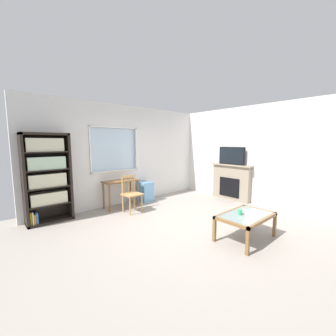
{
  "coord_description": "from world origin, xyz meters",
  "views": [
    {
      "loc": [
        -3.03,
        -2.86,
        1.72
      ],
      "look_at": [
        0.14,
        0.71,
        1.13
      ],
      "focal_mm": 22.45,
      "sensor_mm": 36.0,
      "label": 1
    }
  ],
  "objects_px": {
    "tv": "(232,156)",
    "bookshelf": "(47,175)",
    "desk_under_window": "(121,185)",
    "fireplace": "(231,182)",
    "coffee_table": "(246,218)",
    "wooden_chair": "(131,193)",
    "plastic_drawer_unit": "(145,191)",
    "sippy_cup": "(240,212)"
  },
  "relations": [
    {
      "from": "tv",
      "to": "sippy_cup",
      "type": "relative_size",
      "value": 9.21
    },
    {
      "from": "desk_under_window",
      "to": "sippy_cup",
      "type": "relative_size",
      "value": 10.2
    },
    {
      "from": "wooden_chair",
      "to": "plastic_drawer_unit",
      "type": "xyz_separation_m",
      "value": [
        0.82,
        0.56,
        -0.18
      ]
    },
    {
      "from": "desk_under_window",
      "to": "bookshelf",
      "type": "bearing_deg",
      "value": 176.35
    },
    {
      "from": "fireplace",
      "to": "tv",
      "type": "bearing_deg",
      "value": 180.0
    },
    {
      "from": "wooden_chair",
      "to": "plastic_drawer_unit",
      "type": "relative_size",
      "value": 1.58
    },
    {
      "from": "desk_under_window",
      "to": "wooden_chair",
      "type": "distance_m",
      "value": 0.53
    },
    {
      "from": "wooden_chair",
      "to": "tv",
      "type": "relative_size",
      "value": 1.09
    },
    {
      "from": "coffee_table",
      "to": "bookshelf",
      "type": "bearing_deg",
      "value": 126.85
    },
    {
      "from": "sippy_cup",
      "to": "fireplace",
      "type": "bearing_deg",
      "value": 35.03
    },
    {
      "from": "desk_under_window",
      "to": "plastic_drawer_unit",
      "type": "height_order",
      "value": "desk_under_window"
    },
    {
      "from": "desk_under_window",
      "to": "tv",
      "type": "xyz_separation_m",
      "value": [
        2.85,
        -1.51,
        0.72
      ]
    },
    {
      "from": "coffee_table",
      "to": "sippy_cup",
      "type": "distance_m",
      "value": 0.15
    },
    {
      "from": "desk_under_window",
      "to": "fireplace",
      "type": "height_order",
      "value": "fireplace"
    },
    {
      "from": "fireplace",
      "to": "coffee_table",
      "type": "distance_m",
      "value": 2.68
    },
    {
      "from": "wooden_chair",
      "to": "coffee_table",
      "type": "height_order",
      "value": "wooden_chair"
    },
    {
      "from": "fireplace",
      "to": "wooden_chair",
      "type": "bearing_deg",
      "value": 160.93
    },
    {
      "from": "coffee_table",
      "to": "desk_under_window",
      "type": "bearing_deg",
      "value": 103.33
    },
    {
      "from": "wooden_chair",
      "to": "coffee_table",
      "type": "xyz_separation_m",
      "value": [
        0.74,
        -2.62,
        -0.08
      ]
    },
    {
      "from": "bookshelf",
      "to": "sippy_cup",
      "type": "xyz_separation_m",
      "value": [
        2.34,
        -3.17,
        -0.53
      ]
    },
    {
      "from": "tv",
      "to": "coffee_table",
      "type": "xyz_separation_m",
      "value": [
        -2.11,
        -1.62,
        -0.93
      ]
    },
    {
      "from": "desk_under_window",
      "to": "tv",
      "type": "height_order",
      "value": "tv"
    },
    {
      "from": "bookshelf",
      "to": "fireplace",
      "type": "bearing_deg",
      "value": -19.5
    },
    {
      "from": "wooden_chair",
      "to": "tv",
      "type": "distance_m",
      "value": 3.14
    },
    {
      "from": "fireplace",
      "to": "tv",
      "type": "height_order",
      "value": "tv"
    },
    {
      "from": "wooden_chair",
      "to": "bookshelf",
      "type": "bearing_deg",
      "value": 159.78
    },
    {
      "from": "tv",
      "to": "bookshelf",
      "type": "bearing_deg",
      "value": 160.43
    },
    {
      "from": "fireplace",
      "to": "coffee_table",
      "type": "xyz_separation_m",
      "value": [
        -2.13,
        -1.62,
        -0.15
      ]
    },
    {
      "from": "tv",
      "to": "wooden_chair",
      "type": "bearing_deg",
      "value": 160.82
    },
    {
      "from": "bookshelf",
      "to": "desk_under_window",
      "type": "height_order",
      "value": "bookshelf"
    },
    {
      "from": "plastic_drawer_unit",
      "to": "bookshelf",
      "type": "bearing_deg",
      "value": 178.69
    },
    {
      "from": "bookshelf",
      "to": "fireplace",
      "type": "height_order",
      "value": "bookshelf"
    },
    {
      "from": "bookshelf",
      "to": "desk_under_window",
      "type": "xyz_separation_m",
      "value": [
        1.69,
        -0.11,
        -0.43
      ]
    },
    {
      "from": "desk_under_window",
      "to": "wooden_chair",
      "type": "bearing_deg",
      "value": -89.85
    },
    {
      "from": "tv",
      "to": "coffee_table",
      "type": "relative_size",
      "value": 0.79
    },
    {
      "from": "plastic_drawer_unit",
      "to": "sippy_cup",
      "type": "xyz_separation_m",
      "value": [
        -0.17,
        -3.11,
        0.21
      ]
    },
    {
      "from": "wooden_chair",
      "to": "fireplace",
      "type": "relative_size",
      "value": 0.7
    },
    {
      "from": "bookshelf",
      "to": "sippy_cup",
      "type": "distance_m",
      "value": 3.97
    },
    {
      "from": "wooden_chair",
      "to": "sippy_cup",
      "type": "relative_size",
      "value": 10.0
    },
    {
      "from": "tv",
      "to": "coffee_table",
      "type": "height_order",
      "value": "tv"
    },
    {
      "from": "plastic_drawer_unit",
      "to": "coffee_table",
      "type": "distance_m",
      "value": 3.18
    },
    {
      "from": "desk_under_window",
      "to": "fireplace",
      "type": "xyz_separation_m",
      "value": [
        2.87,
        -1.51,
        -0.06
      ]
    }
  ]
}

